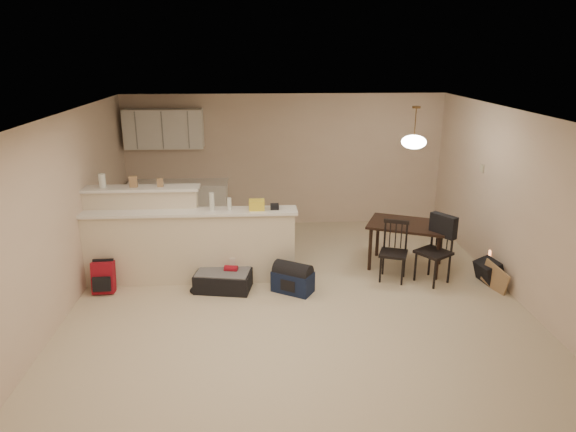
{
  "coord_description": "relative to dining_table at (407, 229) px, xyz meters",
  "views": [
    {
      "loc": [
        -0.49,
        -6.1,
        3.26
      ],
      "look_at": [
        -0.1,
        0.7,
        1.05
      ],
      "focal_mm": 32.0,
      "sensor_mm": 36.0,
      "label": 1
    }
  ],
  "objects": [
    {
      "name": "room",
      "position": [
        -1.77,
        -1.23,
        0.62
      ],
      "size": [
        7.0,
        7.02,
        2.5
      ],
      "color": "beige",
      "rests_on": "ground"
    },
    {
      "name": "breakfast_bar",
      "position": [
        -3.53,
        -0.25,
        -0.03
      ],
      "size": [
        3.08,
        0.58,
        1.39
      ],
      "color": "beige",
      "rests_on": "ground"
    },
    {
      "name": "upper_cabinets",
      "position": [
        -3.97,
        2.09,
        1.27
      ],
      "size": [
        1.4,
        0.34,
        0.7
      ],
      "primitive_type": "cube",
      "color": "white",
      "rests_on": "room"
    },
    {
      "name": "kitchen_counter",
      "position": [
        -3.77,
        1.96,
        -0.18
      ],
      "size": [
        1.8,
        0.6,
        0.9
      ],
      "primitive_type": "cube",
      "color": "white",
      "rests_on": "ground"
    },
    {
      "name": "thermostat",
      "position": [
        1.21,
        0.32,
        0.87
      ],
      "size": [
        0.02,
        0.12,
        0.12
      ],
      "primitive_type": "cube",
      "color": "beige",
      "rests_on": "room"
    },
    {
      "name": "jar",
      "position": [
        -4.5,
        -0.11,
        0.86
      ],
      "size": [
        0.1,
        0.1,
        0.2
      ],
      "primitive_type": "cylinder",
      "color": "silver",
      "rests_on": "breakfast_bar"
    },
    {
      "name": "cereal_box",
      "position": [
        -4.06,
        -0.11,
        0.84
      ],
      "size": [
        0.1,
        0.07,
        0.16
      ],
      "primitive_type": "cube",
      "color": "#A27D53",
      "rests_on": "breakfast_bar"
    },
    {
      "name": "small_box",
      "position": [
        -3.68,
        -0.11,
        0.82
      ],
      "size": [
        0.08,
        0.06,
        0.12
      ],
      "primitive_type": "cube",
      "color": "#A27D53",
      "rests_on": "breakfast_bar"
    },
    {
      "name": "bottle_a",
      "position": [
        -2.94,
        -0.33,
        0.59
      ],
      "size": [
        0.07,
        0.07,
        0.26
      ],
      "primitive_type": "cylinder",
      "color": "silver",
      "rests_on": "breakfast_bar"
    },
    {
      "name": "bottle_b",
      "position": [
        -2.69,
        -0.33,
        0.55
      ],
      "size": [
        0.06,
        0.06,
        0.18
      ],
      "primitive_type": "cylinder",
      "color": "silver",
      "rests_on": "breakfast_bar"
    },
    {
      "name": "bag_lump",
      "position": [
        -2.31,
        -0.33,
        0.53
      ],
      "size": [
        0.22,
        0.18,
        0.14
      ],
      "primitive_type": "cube",
      "color": "#A27D53",
      "rests_on": "breakfast_bar"
    },
    {
      "name": "pouch",
      "position": [
        -2.05,
        -0.33,
        0.5
      ],
      "size": [
        0.12,
        0.1,
        0.08
      ],
      "primitive_type": "cube",
      "color": "#A27D53",
      "rests_on": "breakfast_bar"
    },
    {
      "name": "dining_table",
      "position": [
        0.0,
        0.0,
        0.0
      ],
      "size": [
        1.36,
        1.16,
        0.72
      ],
      "rotation": [
        0.0,
        0.0,
        -0.41
      ],
      "color": "black",
      "rests_on": "ground"
    },
    {
      "name": "pendant_lamp",
      "position": [
        0.0,
        0.0,
        1.36
      ],
      "size": [
        0.36,
        0.36,
        0.62
      ],
      "color": "brown",
      "rests_on": "room"
    },
    {
      "name": "dining_chair_near",
      "position": [
        -0.32,
        -0.46,
        -0.19
      ],
      "size": [
        0.49,
        0.48,
        0.89
      ],
      "primitive_type": null,
      "rotation": [
        0.0,
        0.0,
        -0.36
      ],
      "color": "black",
      "rests_on": "ground"
    },
    {
      "name": "dining_chair_far",
      "position": [
        0.24,
        -0.56,
        -0.14
      ],
      "size": [
        0.58,
        0.58,
        0.98
      ],
      "primitive_type": null,
      "rotation": [
        0.0,
        0.0,
        -0.98
      ],
      "color": "black",
      "rests_on": "ground"
    },
    {
      "name": "suitcase",
      "position": [
        -2.8,
        -0.62,
        -0.5
      ],
      "size": [
        0.84,
        0.62,
        0.26
      ],
      "primitive_type": "cube",
      "rotation": [
        0.0,
        0.0,
        -0.17
      ],
      "color": "black",
      "rests_on": "ground"
    },
    {
      "name": "red_backpack",
      "position": [
        -4.47,
        -0.62,
        -0.41
      ],
      "size": [
        0.3,
        0.2,
        0.45
      ],
      "primitive_type": "cube",
      "rotation": [
        0.0,
        0.0,
        0.04
      ],
      "color": "maroon",
      "rests_on": "ground"
    },
    {
      "name": "navy_duffel",
      "position": [
        -1.82,
        -0.77,
        -0.48
      ],
      "size": [
        0.63,
        0.54,
        0.3
      ],
      "primitive_type": "cube",
      "rotation": [
        0.0,
        0.0,
        -0.54
      ],
      "color": "#121D3B",
      "rests_on": "ground"
    },
    {
      "name": "black_daypack",
      "position": [
        1.08,
        -0.62,
        -0.47
      ],
      "size": [
        0.32,
        0.41,
        0.32
      ],
      "primitive_type": "cube",
      "rotation": [
        0.0,
        0.0,
        1.74
      ],
      "color": "black",
      "rests_on": "ground"
    },
    {
      "name": "cardboard_sheet",
      "position": [
        1.05,
        -0.87,
        -0.45
      ],
      "size": [
        0.16,
        0.46,
        0.36
      ],
      "primitive_type": "cube",
      "rotation": [
        0.0,
        0.0,
        1.88
      ],
      "color": "#A27D53",
      "rests_on": "ground"
    }
  ]
}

